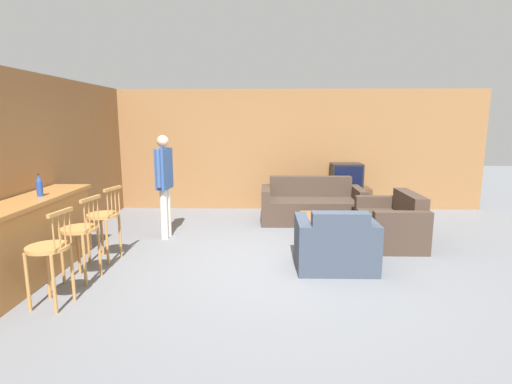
{
  "coord_description": "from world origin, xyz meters",
  "views": [
    {
      "loc": [
        -0.03,
        -5.22,
        1.96
      ],
      "look_at": [
        -0.17,
        0.87,
        0.85
      ],
      "focal_mm": 28.0,
      "sensor_mm": 36.0,
      "label": 1
    }
  ],
  "objects_px": {
    "bar_chair_near": "(50,254)",
    "couch_far": "(311,206)",
    "armchair_near": "(335,245)",
    "book_on_table": "(323,217)",
    "bar_chair_far": "(104,220)",
    "bottle": "(39,186)",
    "coffee_table": "(321,221)",
    "tv_unit": "(345,200)",
    "tv": "(346,176)",
    "person_by_window": "(164,180)",
    "bar_chair_mid": "(81,235)",
    "loveseat_right": "(392,224)"
  },
  "relations": [
    {
      "from": "bar_chair_near",
      "to": "couch_far",
      "type": "height_order",
      "value": "bar_chair_near"
    },
    {
      "from": "armchair_near",
      "to": "book_on_table",
      "type": "relative_size",
      "value": 4.79
    },
    {
      "from": "bar_chair_far",
      "to": "bottle",
      "type": "height_order",
      "value": "bottle"
    },
    {
      "from": "coffee_table",
      "to": "book_on_table",
      "type": "relative_size",
      "value": 4.14
    },
    {
      "from": "coffee_table",
      "to": "tv_unit",
      "type": "bearing_deg",
      "value": 69.15
    },
    {
      "from": "couch_far",
      "to": "tv",
      "type": "relative_size",
      "value": 3.01
    },
    {
      "from": "person_by_window",
      "to": "tv",
      "type": "bearing_deg",
      "value": 30.18
    },
    {
      "from": "bottle",
      "to": "person_by_window",
      "type": "relative_size",
      "value": 0.17
    },
    {
      "from": "bar_chair_mid",
      "to": "book_on_table",
      "type": "xyz_separation_m",
      "value": [
        3.17,
        1.57,
        -0.16
      ]
    },
    {
      "from": "bar_chair_far",
      "to": "coffee_table",
      "type": "distance_m",
      "value": 3.31
    },
    {
      "from": "loveseat_right",
      "to": "bottle",
      "type": "height_order",
      "value": "bottle"
    },
    {
      "from": "bar_chair_near",
      "to": "tv_unit",
      "type": "bearing_deg",
      "value": 48.53
    },
    {
      "from": "bar_chair_far",
      "to": "tv",
      "type": "height_order",
      "value": "bar_chair_far"
    },
    {
      "from": "armchair_near",
      "to": "tv_unit",
      "type": "distance_m",
      "value": 3.38
    },
    {
      "from": "armchair_near",
      "to": "book_on_table",
      "type": "height_order",
      "value": "armchair_near"
    },
    {
      "from": "tv_unit",
      "to": "tv",
      "type": "bearing_deg",
      "value": -90.0
    },
    {
      "from": "bar_chair_near",
      "to": "person_by_window",
      "type": "xyz_separation_m",
      "value": [
        0.59,
        2.52,
        0.4
      ]
    },
    {
      "from": "book_on_table",
      "to": "armchair_near",
      "type": "bearing_deg",
      "value": -89.19
    },
    {
      "from": "bar_chair_mid",
      "to": "tv",
      "type": "height_order",
      "value": "bar_chair_mid"
    },
    {
      "from": "bar_chair_near",
      "to": "loveseat_right",
      "type": "relative_size",
      "value": 0.79
    },
    {
      "from": "tv",
      "to": "couch_far",
      "type": "bearing_deg",
      "value": -135.11
    },
    {
      "from": "bar_chair_near",
      "to": "bar_chair_far",
      "type": "bearing_deg",
      "value": 90.01
    },
    {
      "from": "bar_chair_mid",
      "to": "tv_unit",
      "type": "distance_m",
      "value": 5.48
    },
    {
      "from": "armchair_near",
      "to": "bar_chair_near",
      "type": "bearing_deg",
      "value": -159.43
    },
    {
      "from": "bar_chair_far",
      "to": "armchair_near",
      "type": "bearing_deg",
      "value": -4.2
    },
    {
      "from": "bottle",
      "to": "person_by_window",
      "type": "bearing_deg",
      "value": 52.79
    },
    {
      "from": "tv",
      "to": "tv_unit",
      "type": "bearing_deg",
      "value": 90.0
    },
    {
      "from": "couch_far",
      "to": "armchair_near",
      "type": "distance_m",
      "value": 2.47
    },
    {
      "from": "couch_far",
      "to": "bottle",
      "type": "height_order",
      "value": "bottle"
    },
    {
      "from": "bar_chair_near",
      "to": "armchair_near",
      "type": "bearing_deg",
      "value": 20.57
    },
    {
      "from": "coffee_table",
      "to": "book_on_table",
      "type": "height_order",
      "value": "book_on_table"
    },
    {
      "from": "tv",
      "to": "book_on_table",
      "type": "distance_m",
      "value": 2.36
    },
    {
      "from": "couch_far",
      "to": "coffee_table",
      "type": "distance_m",
      "value": 1.29
    },
    {
      "from": "bar_chair_far",
      "to": "loveseat_right",
      "type": "xyz_separation_m",
      "value": [
        4.27,
        0.89,
        -0.27
      ]
    },
    {
      "from": "bar_chair_mid",
      "to": "armchair_near",
      "type": "bearing_deg",
      "value": 8.62
    },
    {
      "from": "bar_chair_near",
      "to": "tv",
      "type": "distance_m",
      "value": 5.99
    },
    {
      "from": "loveseat_right",
      "to": "bar_chair_mid",
      "type": "bearing_deg",
      "value": -159.43
    },
    {
      "from": "bar_chair_mid",
      "to": "loveseat_right",
      "type": "distance_m",
      "value": 4.57
    },
    {
      "from": "armchair_near",
      "to": "tv_unit",
      "type": "bearing_deg",
      "value": 76.65
    },
    {
      "from": "couch_far",
      "to": "bar_chair_near",
      "type": "bearing_deg",
      "value": -130.62
    },
    {
      "from": "coffee_table",
      "to": "bar_chair_mid",
      "type": "bearing_deg",
      "value": -152.2
    },
    {
      "from": "armchair_near",
      "to": "loveseat_right",
      "type": "distance_m",
      "value": 1.57
    },
    {
      "from": "bar_chair_mid",
      "to": "armchair_near",
      "type": "distance_m",
      "value": 3.23
    },
    {
      "from": "couch_far",
      "to": "bottle",
      "type": "relative_size",
      "value": 6.72
    },
    {
      "from": "bar_chair_near",
      "to": "armchair_near",
      "type": "height_order",
      "value": "bar_chair_near"
    },
    {
      "from": "tv",
      "to": "person_by_window",
      "type": "bearing_deg",
      "value": -149.82
    },
    {
      "from": "couch_far",
      "to": "person_by_window",
      "type": "bearing_deg",
      "value": -155.83
    },
    {
      "from": "bar_chair_mid",
      "to": "bar_chair_far",
      "type": "xyz_separation_m",
      "value": [
        -0.0,
        0.72,
        0.0
      ]
    },
    {
      "from": "loveseat_right",
      "to": "bottle",
      "type": "distance_m",
      "value": 5.12
    },
    {
      "from": "bar_chair_near",
      "to": "couch_far",
      "type": "relative_size",
      "value": 0.54
    }
  ]
}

